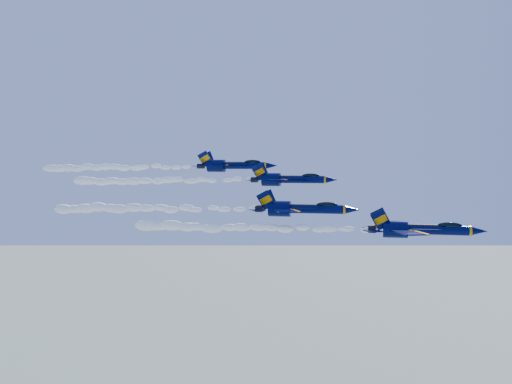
% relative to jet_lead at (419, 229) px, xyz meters
% --- Properties ---
extents(jet_lead, '(15.74, 12.91, 5.85)m').
position_rel_jet_lead_xyz_m(jet_lead, '(0.00, 0.00, 0.00)').
color(jet_lead, '#000535').
extents(smoke_trail_jet_lead, '(35.46, 1.75, 1.58)m').
position_rel_jet_lead_xyz_m(smoke_trail_jet_lead, '(-24.45, -0.00, -0.39)').
color(smoke_trail_jet_lead, white).
extents(jet_second, '(15.71, 12.89, 5.84)m').
position_rel_jet_lead_xyz_m(jet_second, '(-16.92, 3.30, 2.29)').
color(jet_second, '#000535').
extents(smoke_trail_jet_second, '(35.46, 1.75, 1.58)m').
position_rel_jet_lead_xyz_m(smoke_trail_jet_second, '(-41.37, 3.30, 1.90)').
color(smoke_trail_jet_second, white).
extents(jet_third, '(15.29, 12.54, 5.68)m').
position_rel_jet_lead_xyz_m(jet_third, '(-20.61, 15.27, 6.46)').
color(jet_third, '#000535').
extents(smoke_trail_jet_third, '(35.46, 1.70, 1.53)m').
position_rel_jet_lead_xyz_m(smoke_trail_jet_third, '(-44.88, 15.27, 6.07)').
color(smoke_trail_jet_third, white).
extents(jet_fourth, '(16.15, 13.24, 6.00)m').
position_rel_jet_lead_xyz_m(jet_fourth, '(-33.18, 23.56, 8.94)').
color(jet_fourth, '#000535').
extents(smoke_trail_jet_fourth, '(35.46, 1.80, 1.62)m').
position_rel_jet_lead_xyz_m(smoke_trail_jet_fourth, '(-57.81, 23.56, 8.55)').
color(smoke_trail_jet_fourth, white).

